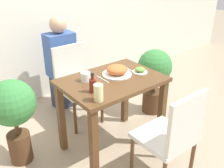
{
  "coord_description": "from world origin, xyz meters",
  "views": [
    {
      "loc": [
        -1.35,
        -1.7,
        1.77
      ],
      "look_at": [
        0.0,
        0.0,
        0.71
      ],
      "focal_mm": 42.0,
      "sensor_mm": 36.0,
      "label": 1
    }
  ],
  "objects": [
    {
      "name": "ground_plane",
      "position": [
        0.0,
        0.0,
        0.0
      ],
      "size": [
        16.0,
        16.0,
        0.0
      ],
      "primitive_type": "plane",
      "color": "tan"
    },
    {
      "name": "juice_glass",
      "position": [
        -0.33,
        -0.25,
        0.83
      ],
      "size": [
        0.08,
        0.08,
        0.14
      ],
      "color": "beige",
      "rests_on": "dining_table"
    },
    {
      "name": "spoon_utensil",
      "position": [
        0.27,
        0.05,
        0.76
      ],
      "size": [
        0.03,
        0.19,
        0.0
      ],
      "rotation": [
        0.0,
        0.0,
        1.46
      ],
      "color": "silver",
      "rests_on": "dining_table"
    },
    {
      "name": "potted_plant_left",
      "position": [
        -0.81,
        0.38,
        0.56
      ],
      "size": [
        0.41,
        0.41,
        0.84
      ],
      "color": "#51331E",
      "rests_on": "ground_plane"
    },
    {
      "name": "side_plate",
      "position": [
        0.3,
        -0.05,
        0.79
      ],
      "size": [
        0.14,
        0.14,
        0.06
      ],
      "color": "white",
      "rests_on": "dining_table"
    },
    {
      "name": "sauce_bottle",
      "position": [
        -0.28,
        -0.1,
        0.83
      ],
      "size": [
        0.06,
        0.06,
        0.18
      ],
      "color": "maroon",
      "rests_on": "dining_table"
    },
    {
      "name": "dining_table",
      "position": [
        0.0,
        0.0,
        0.62
      ],
      "size": [
        0.92,
        0.65,
        0.76
      ],
      "color": "brown",
      "rests_on": "ground_plane"
    },
    {
      "name": "fork_utensil",
      "position": [
        -0.07,
        0.05,
        0.76
      ],
      "size": [
        0.01,
        0.19,
        0.0
      ],
      "rotation": [
        0.0,
        0.0,
        1.56
      ],
      "color": "silver",
      "rests_on": "dining_table"
    },
    {
      "name": "potted_plant_right",
      "position": [
        0.83,
        0.23,
        0.51
      ],
      "size": [
        0.41,
        0.41,
        0.81
      ],
      "color": "#51331E",
      "rests_on": "ground_plane"
    },
    {
      "name": "wall_back",
      "position": [
        0.0,
        1.46,
        1.3
      ],
      "size": [
        8.0,
        0.05,
        2.6
      ],
      "color": "silver",
      "rests_on": "ground_plane"
    },
    {
      "name": "drink_cup",
      "position": [
        -0.21,
        0.12,
        0.8
      ],
      "size": [
        0.09,
        0.09,
        0.08
      ],
      "color": "white",
      "rests_on": "dining_table"
    },
    {
      "name": "food_plate",
      "position": [
        0.1,
        0.05,
        0.81
      ],
      "size": [
        0.28,
        0.28,
        0.1
      ],
      "color": "white",
      "rests_on": "dining_table"
    },
    {
      "name": "person_figure",
      "position": [
        0.03,
        1.04,
        0.58
      ],
      "size": [
        0.34,
        0.22,
        1.17
      ],
      "color": "#2D3347",
      "rests_on": "ground_plane"
    },
    {
      "name": "chair_far",
      "position": [
        -0.0,
        0.67,
        0.5
      ],
      "size": [
        0.42,
        0.42,
        0.89
      ],
      "color": "silver",
      "rests_on": "ground_plane"
    },
    {
      "name": "chair_near",
      "position": [
        0.07,
        -0.68,
        0.5
      ],
      "size": [
        0.42,
        0.42,
        0.89
      ],
      "rotation": [
        0.0,
        0.0,
        3.14
      ],
      "color": "silver",
      "rests_on": "ground_plane"
    }
  ]
}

